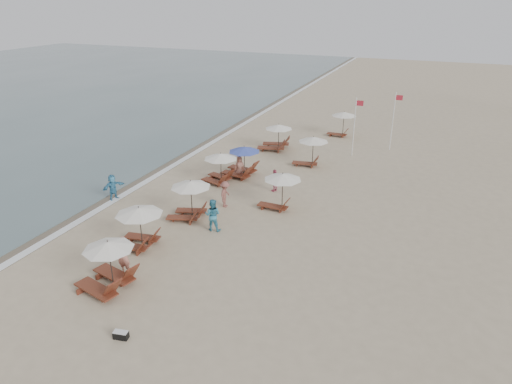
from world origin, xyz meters
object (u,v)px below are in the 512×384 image
at_px(inland_station_2, 342,120).
at_px(flag_pole_near, 355,124).
at_px(lounger_station_2, 188,199).
at_px(beachgoer_far_b, 239,167).
at_px(lounger_station_3, 218,167).
at_px(lounger_station_4, 241,162).
at_px(lounger_station_5, 275,138).
at_px(duffel_bag, 121,335).
at_px(beachgoer_mid_b, 225,194).
at_px(inland_station_1, 310,148).
at_px(beachgoer_mid_a, 213,215).
at_px(beachgoer_far_a, 275,180).
at_px(lounger_station_0, 106,267).
at_px(beachgoer_near, 124,256).
at_px(inland_station_0, 279,187).
at_px(waterline_walker, 113,187).
at_px(lounger_station_1, 137,226).

bearing_deg(inland_station_2, flag_pole_near, -67.45).
bearing_deg(lounger_station_2, beachgoer_far_b, 90.42).
bearing_deg(lounger_station_3, lounger_station_4, 63.41).
height_order(lounger_station_5, duffel_bag, lounger_station_5).
bearing_deg(beachgoer_far_b, lounger_station_4, 53.36).
bearing_deg(beachgoer_mid_b, lounger_station_4, 8.57).
bearing_deg(lounger_station_2, flag_pole_near, 66.72).
xyz_separation_m(beachgoer_far_b, flag_pole_near, (6.39, 7.65, 1.80)).
relative_size(lounger_station_4, inland_station_1, 1.04).
xyz_separation_m(beachgoer_mid_b, beachgoer_far_b, (-1.27, 4.85, -0.05)).
relative_size(lounger_station_2, beachgoer_mid_a, 1.38).
xyz_separation_m(lounger_station_4, beachgoer_far_a, (3.21, -1.72, -0.25)).
distance_m(lounger_station_0, inland_station_2, 27.47).
relative_size(lounger_station_5, flag_pole_near, 0.60).
relative_size(lounger_station_3, beachgoer_mid_a, 1.38).
distance_m(lounger_station_5, beachgoer_near, 20.13).
height_order(beachgoer_mid_b, duffel_bag, beachgoer_mid_b).
distance_m(lounger_station_2, inland_station_2, 20.25).
distance_m(beachgoer_near, beachgoer_far_a, 12.15).
relative_size(inland_station_2, beachgoer_far_a, 1.69).
distance_m(lounger_station_5, duffel_bag, 23.93).
relative_size(lounger_station_4, flag_pole_near, 0.59).
bearing_deg(lounger_station_4, beachgoer_mid_a, -76.20).
height_order(lounger_station_3, beachgoer_mid_a, lounger_station_3).
height_order(lounger_station_4, duffel_bag, lounger_station_4).
height_order(lounger_station_2, beachgoer_near, lounger_station_2).
xyz_separation_m(lounger_station_0, beachgoer_far_a, (2.97, 12.97, -0.29)).
distance_m(lounger_station_5, beachgoer_far_b, 6.88).
bearing_deg(beachgoer_mid_a, lounger_station_0, 64.66).
distance_m(lounger_station_3, inland_station_0, 5.80).
bearing_deg(waterline_walker, duffel_bag, -121.60).
height_order(lounger_station_0, beachgoer_near, lounger_station_0).
bearing_deg(beachgoer_far_a, lounger_station_3, -70.18).
relative_size(lounger_station_4, duffel_bag, 4.59).
height_order(lounger_station_1, beachgoer_mid_b, lounger_station_1).
relative_size(lounger_station_2, waterline_walker, 1.53).
bearing_deg(beachgoer_far_b, beachgoer_mid_b, -116.75).
distance_m(inland_station_1, beachgoer_far_b, 5.68).
bearing_deg(beachgoer_far_b, duffel_bag, -122.06).
xyz_separation_m(inland_station_0, beachgoer_near, (-4.11, -9.30, -0.50)).
distance_m(lounger_station_0, duffel_bag, 3.65).
height_order(inland_station_0, beachgoer_far_a, inland_station_0).
relative_size(inland_station_1, inland_station_2, 1.04).
height_order(beachgoer_mid_a, beachgoer_far_b, beachgoer_mid_a).
bearing_deg(lounger_station_1, lounger_station_4, 86.66).
bearing_deg(inland_station_1, inland_station_0, -86.76).
bearing_deg(beachgoer_mid_a, lounger_station_4, -86.66).
relative_size(lounger_station_1, inland_station_1, 0.99).
height_order(inland_station_0, beachgoer_mid_a, inland_station_0).
relative_size(lounger_station_2, beachgoer_mid_b, 1.55).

